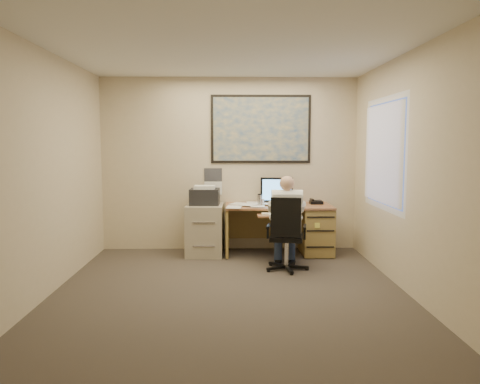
{
  "coord_description": "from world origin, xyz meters",
  "views": [
    {
      "loc": [
        0.0,
        -5.11,
        1.69
      ],
      "look_at": [
        0.15,
        1.3,
        1.01
      ],
      "focal_mm": 35.0,
      "sensor_mm": 36.0,
      "label": 1
    }
  ],
  "objects_px": {
    "desk": "(300,225)",
    "person": "(286,223)",
    "filing_cabinet": "(205,225)",
    "office_chair": "(288,249)"
  },
  "relations": [
    {
      "from": "desk",
      "to": "office_chair",
      "type": "relative_size",
      "value": 1.61
    },
    {
      "from": "desk",
      "to": "person",
      "type": "xyz_separation_m",
      "value": [
        -0.32,
        -0.88,
        0.18
      ]
    },
    {
      "from": "desk",
      "to": "filing_cabinet",
      "type": "xyz_separation_m",
      "value": [
        -1.45,
        -0.02,
        0.01
      ]
    },
    {
      "from": "office_chair",
      "to": "person",
      "type": "distance_m",
      "value": 0.35
    },
    {
      "from": "desk",
      "to": "filing_cabinet",
      "type": "height_order",
      "value": "desk"
    },
    {
      "from": "desk",
      "to": "person",
      "type": "bearing_deg",
      "value": -109.73
    },
    {
      "from": "filing_cabinet",
      "to": "office_chair",
      "type": "bearing_deg",
      "value": -37.17
    },
    {
      "from": "filing_cabinet",
      "to": "office_chair",
      "type": "distance_m",
      "value": 1.48
    },
    {
      "from": "filing_cabinet",
      "to": "person",
      "type": "relative_size",
      "value": 0.84
    },
    {
      "from": "desk",
      "to": "filing_cabinet",
      "type": "relative_size",
      "value": 1.52
    }
  ]
}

